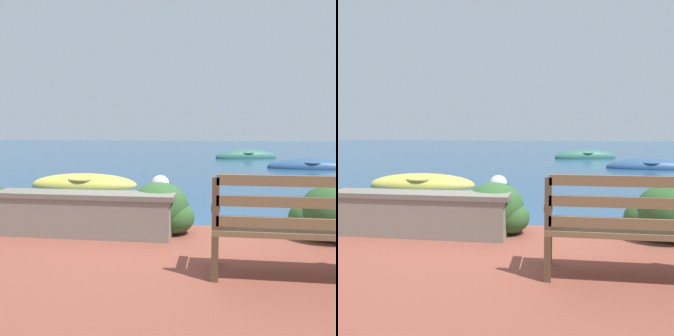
# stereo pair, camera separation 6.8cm
# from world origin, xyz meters

# --- Properties ---
(ground_plane) EXTENTS (80.00, 80.00, 0.00)m
(ground_plane) POSITION_xyz_m (0.00, 0.00, 0.00)
(ground_plane) COLOR navy
(park_bench) EXTENTS (1.43, 0.48, 0.93)m
(park_bench) POSITION_xyz_m (1.59, -1.68, 0.70)
(park_bench) COLOR brown
(park_bench) RESTS_ON patio_terrace
(stone_wall) EXTENTS (2.21, 0.39, 0.54)m
(stone_wall) POSITION_xyz_m (-0.67, -0.68, 0.49)
(stone_wall) COLOR gray
(stone_wall) RESTS_ON patio_terrace
(hedge_clump_left) EXTENTS (0.93, 0.67, 0.63)m
(hedge_clump_left) POSITION_xyz_m (0.18, -0.39, 0.49)
(hedge_clump_left) COLOR #2D5628
(hedge_clump_left) RESTS_ON patio_terrace
(hedge_clump_centre) EXTENTS (0.98, 0.70, 0.66)m
(hedge_clump_centre) POSITION_xyz_m (2.26, -0.45, 0.51)
(hedge_clump_centre) COLOR #2D5628
(hedge_clump_centre) RESTS_ON patio_terrace
(rowboat_nearest) EXTENTS (2.84, 1.08, 0.60)m
(rowboat_nearest) POSITION_xyz_m (-2.56, 4.36, 0.05)
(rowboat_nearest) COLOR #DBC64C
(rowboat_nearest) RESTS_ON ground_plane
(rowboat_mid) EXTENTS (3.19, 1.04, 0.67)m
(rowboat_mid) POSITION_xyz_m (4.35, 9.67, 0.06)
(rowboat_mid) COLOR #2D517A
(rowboat_mid) RESTS_ON ground_plane
(rowboat_far) EXTENTS (3.29, 1.69, 0.81)m
(rowboat_far) POSITION_xyz_m (2.29, 14.28, 0.07)
(rowboat_far) COLOR #336B5B
(rowboat_far) RESTS_ON ground_plane
(mooring_buoy) EXTENTS (0.52, 0.52, 0.48)m
(mooring_buoy) POSITION_xyz_m (-0.57, 4.52, 0.08)
(mooring_buoy) COLOR white
(mooring_buoy) RESTS_ON ground_plane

